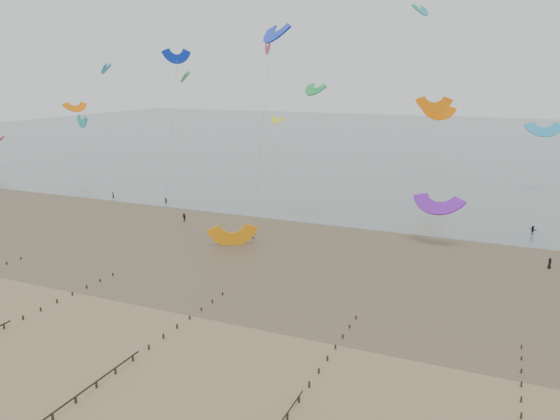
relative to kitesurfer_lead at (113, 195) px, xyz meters
The scene contains 6 objects.
ground 70.33m from the kitesurfer_lead, 47.64° to the right, with size 500.00×500.00×0.00m, color brown.
sea_and_shore 46.74m from the kitesurfer_lead, 22.07° to the right, with size 500.00×665.00×0.03m.
kitesurfer_lead is the anchor object (origin of this frame).
kitesurfers 67.63m from the kitesurfer_lead, ahead, with size 114.80×23.60×1.78m.
grounded_kite 46.86m from the kitesurfer_lead, 25.49° to the right, with size 7.21×3.77×5.49m, color orange, non-canonical shape.
kites_airborne 60.40m from the kitesurfer_lead, 45.44° to the left, with size 262.38×119.48×41.31m.
Camera 1 is at (37.38, -46.12, 28.12)m, focal length 35.00 mm.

